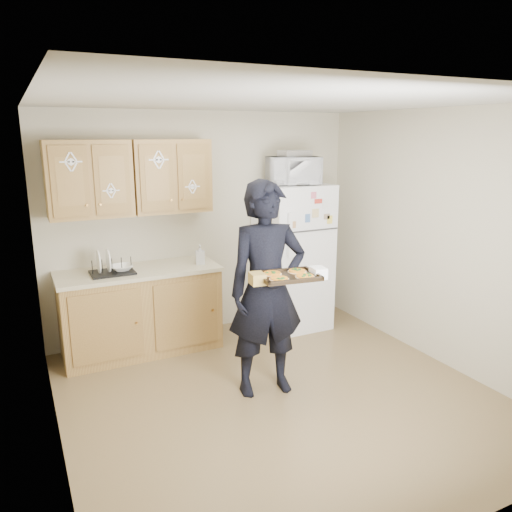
% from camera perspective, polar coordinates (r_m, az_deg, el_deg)
% --- Properties ---
extents(floor, '(3.60, 3.60, 0.00)m').
position_cam_1_polar(floor, '(4.58, 2.70, -15.70)').
color(floor, brown).
rests_on(floor, ground).
extents(ceiling, '(3.60, 3.60, 0.00)m').
position_cam_1_polar(ceiling, '(3.99, 3.13, 17.28)').
color(ceiling, beige).
rests_on(ceiling, wall_back).
extents(wall_back, '(3.60, 0.04, 2.50)m').
position_cam_1_polar(wall_back, '(5.72, -5.89, 3.62)').
color(wall_back, '#BBB297').
rests_on(wall_back, floor).
extents(wall_front, '(3.60, 0.04, 2.50)m').
position_cam_1_polar(wall_front, '(2.76, 21.54, -8.65)').
color(wall_front, '#BBB297').
rests_on(wall_front, floor).
extents(wall_left, '(0.04, 3.60, 2.50)m').
position_cam_1_polar(wall_left, '(3.63, -22.87, -3.45)').
color(wall_left, '#BBB297').
rests_on(wall_left, floor).
extents(wall_right, '(0.04, 3.60, 2.50)m').
position_cam_1_polar(wall_right, '(5.21, 20.50, 1.80)').
color(wall_right, '#BBB297').
rests_on(wall_right, floor).
extents(refrigerator, '(0.75, 0.70, 1.70)m').
position_cam_1_polar(refrigerator, '(5.87, 4.20, -0.06)').
color(refrigerator, white).
rests_on(refrigerator, floor).
extents(base_cabinet, '(1.60, 0.60, 0.86)m').
position_cam_1_polar(base_cabinet, '(5.40, -13.00, -6.32)').
color(base_cabinet, brown).
rests_on(base_cabinet, floor).
extents(countertop, '(1.64, 0.64, 0.04)m').
position_cam_1_polar(countertop, '(5.26, -13.27, -1.71)').
color(countertop, beige).
rests_on(countertop, base_cabinet).
extents(upper_cab_left, '(0.80, 0.33, 0.75)m').
position_cam_1_polar(upper_cab_left, '(5.16, -18.57, 8.32)').
color(upper_cab_left, brown).
rests_on(upper_cab_left, wall_back).
extents(upper_cab_right, '(0.80, 0.33, 0.75)m').
position_cam_1_polar(upper_cab_right, '(5.33, -9.73, 8.99)').
color(upper_cab_right, brown).
rests_on(upper_cab_right, wall_back).
extents(cereal_box, '(0.20, 0.07, 0.32)m').
position_cam_1_polar(cereal_box, '(6.52, 6.95, -5.01)').
color(cereal_box, '#F1B755').
rests_on(cereal_box, floor).
extents(person, '(0.74, 0.54, 1.89)m').
position_cam_1_polar(person, '(4.32, 1.26, -3.87)').
color(person, black).
rests_on(person, floor).
extents(baking_tray, '(0.51, 0.40, 0.04)m').
position_cam_1_polar(baking_tray, '(4.03, 3.71, -2.39)').
color(baking_tray, black).
rests_on(baking_tray, person).
extents(pizza_front_left, '(0.16, 0.16, 0.02)m').
position_cam_1_polar(pizza_front_left, '(3.92, 2.66, -2.59)').
color(pizza_front_left, '#FFA620').
rests_on(pizza_front_left, baking_tray).
extents(pizza_front_right, '(0.16, 0.16, 0.02)m').
position_cam_1_polar(pizza_front_right, '(4.00, 5.60, -2.30)').
color(pizza_front_right, '#FFA620').
rests_on(pizza_front_right, baking_tray).
extents(pizza_back_left, '(0.16, 0.16, 0.02)m').
position_cam_1_polar(pizza_back_left, '(4.06, 1.86, -2.00)').
color(pizza_back_left, '#FFA620').
rests_on(pizza_back_left, baking_tray).
extents(pizza_back_right, '(0.16, 0.16, 0.02)m').
position_cam_1_polar(pizza_back_right, '(4.14, 4.71, -1.73)').
color(pizza_back_right, '#FFA620').
rests_on(pizza_back_right, baking_tray).
extents(microwave, '(0.61, 0.47, 0.31)m').
position_cam_1_polar(microwave, '(5.65, 4.30, 9.70)').
color(microwave, white).
rests_on(microwave, refrigerator).
extents(foil_pan, '(0.33, 0.23, 0.07)m').
position_cam_1_polar(foil_pan, '(5.68, 4.44, 11.62)').
color(foil_pan, silver).
rests_on(foil_pan, microwave).
extents(dish_rack, '(0.42, 0.32, 0.17)m').
position_cam_1_polar(dish_rack, '(5.15, -16.14, -1.03)').
color(dish_rack, black).
rests_on(dish_rack, countertop).
extents(bowl, '(0.24, 0.24, 0.05)m').
position_cam_1_polar(bowl, '(5.18, -15.11, -1.30)').
color(bowl, white).
rests_on(bowl, dish_rack).
extents(soap_bottle, '(0.11, 0.11, 0.21)m').
position_cam_1_polar(soap_bottle, '(5.35, -6.42, 0.18)').
color(soap_bottle, white).
rests_on(soap_bottle, countertop).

